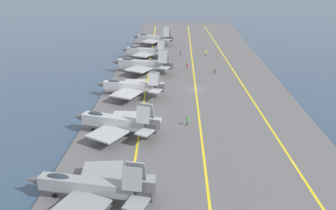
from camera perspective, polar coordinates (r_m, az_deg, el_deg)
name	(u,v)px	position (r m, az deg, el deg)	size (l,w,h in m)	color
ground_plane	(196,91)	(84.22, 4.45, 2.29)	(2000.00, 2000.00, 0.00)	#2D425B
carrier_deck	(196,90)	(84.15, 4.46, 2.42)	(212.91, 42.73, 0.40)	#565659
deck_stripe_foul_line	(246,90)	(85.43, 12.37, 2.41)	(191.62, 0.36, 0.01)	yellow
deck_stripe_centerline	(196,89)	(84.09, 4.46, 2.55)	(191.62, 0.36, 0.01)	yellow
deck_stripe_edge_line	(146,89)	(84.37, -3.54, 2.64)	(191.62, 0.36, 0.01)	yellow
parked_jet_second	(90,186)	(44.91, -12.33, -12.62)	(14.30, 16.53, 5.91)	gray
parked_jet_third	(116,122)	(60.96, -8.34, -2.69)	(13.04, 15.81, 6.13)	#9EA3A8
parked_jet_fourth	(131,86)	(78.76, -5.94, 3.02)	(13.71, 15.72, 5.80)	#A8AAAF
parked_jet_fifth	(143,64)	(96.42, -4.08, 6.61)	(13.11, 17.46, 6.80)	#9EA3A8
parked_jet_sixth	(146,51)	(113.17, -3.61, 8.67)	(12.84, 15.34, 5.81)	#9EA3A8
parked_jet_seventh	(153,38)	(132.04, -2.35, 10.72)	(13.57, 15.46, 6.92)	#9EA3A8
crew_red_vest	(187,66)	(100.09, 3.10, 6.24)	(0.43, 0.46, 1.76)	#4C473D
crew_yellow_vest	(206,53)	(116.64, 6.08, 8.32)	(0.44, 0.46, 1.73)	#383328
crew_purple_vest	(181,53)	(116.17, 2.03, 8.39)	(0.46, 0.42, 1.80)	#4C473D
crew_green_vest	(187,120)	(64.49, 3.09, -2.50)	(0.40, 0.46, 1.76)	#383328
crew_brown_vest	(215,70)	(96.64, 7.58, 5.51)	(0.40, 0.45, 1.71)	#232328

